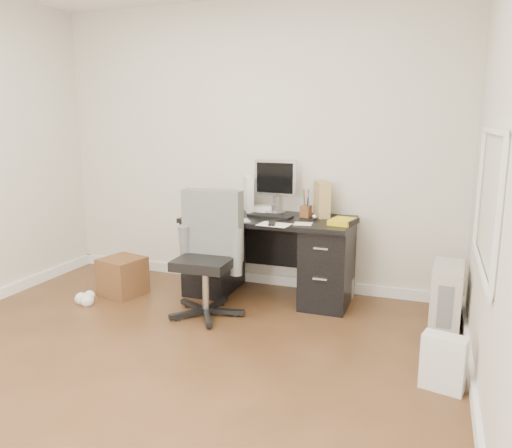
{
  "coord_description": "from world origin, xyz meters",
  "views": [
    {
      "loc": [
        1.69,
        -2.54,
        1.61
      ],
      "look_at": [
        0.34,
        1.2,
        0.78
      ],
      "focal_mm": 35.0,
      "sensor_mm": 36.0,
      "label": 1
    }
  ],
  "objects_px": {
    "office_chair": "(205,255)",
    "wicker_basket": "(123,276)",
    "pc_tower": "(446,296)",
    "lcd_monitor": "(275,186)",
    "keyboard": "(270,216)",
    "desk": "(269,254)"
  },
  "relations": [
    {
      "from": "office_chair",
      "to": "wicker_basket",
      "type": "distance_m",
      "value": 1.04
    },
    {
      "from": "desk",
      "to": "office_chair",
      "type": "xyz_separation_m",
      "value": [
        -0.35,
        -0.62,
        0.12
      ]
    },
    {
      "from": "wicker_basket",
      "to": "keyboard",
      "type": "bearing_deg",
      "value": 16.87
    },
    {
      "from": "wicker_basket",
      "to": "pc_tower",
      "type": "bearing_deg",
      "value": 4.77
    },
    {
      "from": "keyboard",
      "to": "wicker_basket",
      "type": "distance_m",
      "value": 1.5
    },
    {
      "from": "lcd_monitor",
      "to": "office_chair",
      "type": "relative_size",
      "value": 0.49
    },
    {
      "from": "office_chair",
      "to": "desk",
      "type": "bearing_deg",
      "value": 59.68
    },
    {
      "from": "office_chair",
      "to": "keyboard",
      "type": "bearing_deg",
      "value": 57.63
    },
    {
      "from": "lcd_monitor",
      "to": "wicker_basket",
      "type": "distance_m",
      "value": 1.66
    },
    {
      "from": "keyboard",
      "to": "pc_tower",
      "type": "height_order",
      "value": "keyboard"
    },
    {
      "from": "keyboard",
      "to": "lcd_monitor",
      "type": "bearing_deg",
      "value": 103.52
    },
    {
      "from": "pc_tower",
      "to": "wicker_basket",
      "type": "relative_size",
      "value": 1.43
    },
    {
      "from": "desk",
      "to": "office_chair",
      "type": "relative_size",
      "value": 1.44
    },
    {
      "from": "office_chair",
      "to": "wicker_basket",
      "type": "xyz_separation_m",
      "value": [
        -0.96,
        0.2,
        -0.34
      ]
    },
    {
      "from": "office_chair",
      "to": "lcd_monitor",
      "type": "bearing_deg",
      "value": 65.71
    },
    {
      "from": "lcd_monitor",
      "to": "office_chair",
      "type": "height_order",
      "value": "lcd_monitor"
    },
    {
      "from": "desk",
      "to": "pc_tower",
      "type": "relative_size",
      "value": 2.99
    },
    {
      "from": "lcd_monitor",
      "to": "keyboard",
      "type": "bearing_deg",
      "value": -80.98
    },
    {
      "from": "desk",
      "to": "office_chair",
      "type": "bearing_deg",
      "value": -119.08
    },
    {
      "from": "lcd_monitor",
      "to": "pc_tower",
      "type": "distance_m",
      "value": 1.75
    },
    {
      "from": "desk",
      "to": "keyboard",
      "type": "relative_size",
      "value": 3.73
    },
    {
      "from": "keyboard",
      "to": "pc_tower",
      "type": "relative_size",
      "value": 0.8
    }
  ]
}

